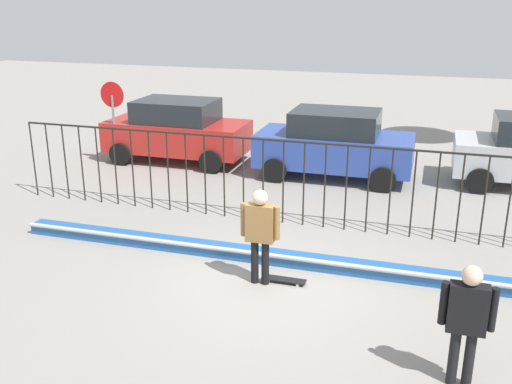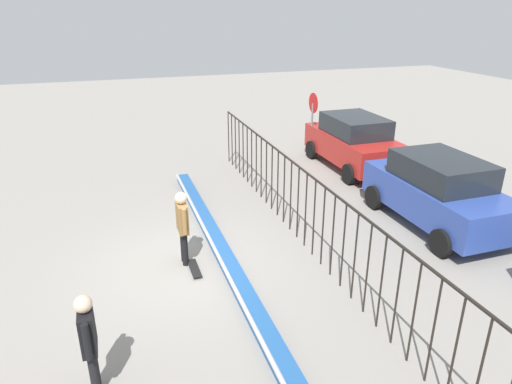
{
  "view_description": "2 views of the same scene",
  "coord_description": "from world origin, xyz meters",
  "px_view_note": "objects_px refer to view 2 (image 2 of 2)",
  "views": [
    {
      "loc": [
        2.56,
        -8.95,
        4.91
      ],
      "look_at": [
        -0.62,
        1.42,
        1.23
      ],
      "focal_mm": 40.87,
      "sensor_mm": 36.0,
      "label": 1
    },
    {
      "loc": [
        9.13,
        -1.32,
        5.52
      ],
      "look_at": [
        -0.25,
        1.82,
        1.49
      ],
      "focal_mm": 32.16,
      "sensor_mm": 36.0,
      "label": 2
    }
  ],
  "objects_px": {
    "skateboard": "(194,268)",
    "stop_sign": "(312,116)",
    "parked_car_blue": "(438,191)",
    "skateboarder": "(182,222)",
    "parked_car_red": "(354,142)",
    "camera_operator": "(88,336)"
  },
  "relations": [
    {
      "from": "skateboarder",
      "to": "stop_sign",
      "type": "distance_m",
      "value": 8.89
    },
    {
      "from": "skateboarder",
      "to": "camera_operator",
      "type": "distance_m",
      "value": 3.89
    },
    {
      "from": "skateboarder",
      "to": "stop_sign",
      "type": "height_order",
      "value": "stop_sign"
    },
    {
      "from": "skateboard",
      "to": "parked_car_red",
      "type": "xyz_separation_m",
      "value": [
        -5.18,
        6.91,
        0.91
      ]
    },
    {
      "from": "stop_sign",
      "to": "skateboard",
      "type": "bearing_deg",
      "value": -41.43
    },
    {
      "from": "skateboarder",
      "to": "stop_sign",
      "type": "relative_size",
      "value": 0.7
    },
    {
      "from": "stop_sign",
      "to": "parked_car_red",
      "type": "bearing_deg",
      "value": 29.01
    },
    {
      "from": "skateboard",
      "to": "parked_car_red",
      "type": "relative_size",
      "value": 0.19
    },
    {
      "from": "stop_sign",
      "to": "skateboarder",
      "type": "bearing_deg",
      "value": -43.83
    },
    {
      "from": "parked_car_blue",
      "to": "camera_operator",
      "type": "bearing_deg",
      "value": -68.44
    },
    {
      "from": "skateboard",
      "to": "stop_sign",
      "type": "height_order",
      "value": "stop_sign"
    },
    {
      "from": "skateboard",
      "to": "stop_sign",
      "type": "xyz_separation_m",
      "value": [
        -6.81,
        6.01,
        1.56
      ]
    },
    {
      "from": "skateboard",
      "to": "parked_car_blue",
      "type": "relative_size",
      "value": 0.19
    },
    {
      "from": "camera_operator",
      "to": "stop_sign",
      "type": "distance_m",
      "value": 12.7
    },
    {
      "from": "skateboarder",
      "to": "parked_car_blue",
      "type": "relative_size",
      "value": 0.41
    },
    {
      "from": "skateboard",
      "to": "parked_car_blue",
      "type": "bearing_deg",
      "value": 92.03
    },
    {
      "from": "camera_operator",
      "to": "parked_car_blue",
      "type": "xyz_separation_m",
      "value": [
        -3.2,
        8.74,
        -0.07
      ]
    },
    {
      "from": "skateboard",
      "to": "parked_car_red",
      "type": "height_order",
      "value": "parked_car_red"
    },
    {
      "from": "parked_car_blue",
      "to": "stop_sign",
      "type": "distance_m",
      "value": 6.6
    },
    {
      "from": "parked_car_blue",
      "to": "stop_sign",
      "type": "bearing_deg",
      "value": -173.18
    },
    {
      "from": "camera_operator",
      "to": "parked_car_red",
      "type": "xyz_separation_m",
      "value": [
        -8.12,
        9.03,
        -0.07
      ]
    },
    {
      "from": "camera_operator",
      "to": "parked_car_blue",
      "type": "relative_size",
      "value": 0.4
    }
  ]
}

